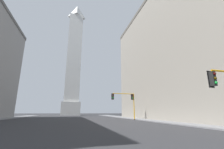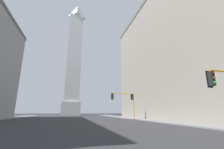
# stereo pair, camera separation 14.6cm
# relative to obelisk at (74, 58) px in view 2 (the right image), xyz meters

# --- Properties ---
(sidewalk_right) EXTENTS (5.00, 95.74, 0.15)m
(sidewalk_right) POSITION_rel_obelisk_xyz_m (16.44, -51.06, -30.67)
(sidewalk_right) COLOR slate
(sidewalk_right) RESTS_ON ground_plane
(building_right) EXTENTS (19.71, 43.35, 29.42)m
(building_right) POSITION_rel_obelisk_xyz_m (26.59, -53.54, -16.02)
(building_right) COLOR gray
(building_right) RESTS_ON ground_plane
(obelisk) EXTENTS (9.26, 9.26, 64.62)m
(obelisk) POSITION_rel_obelisk_xyz_m (0.00, 0.00, 0.00)
(obelisk) COLOR silver
(obelisk) RESTS_ON ground_plane
(traffic_light_mid_right) EXTENTS (5.36, 0.50, 5.73)m
(traffic_light_mid_right) POSITION_rel_obelisk_xyz_m (12.07, -49.86, -26.36)
(traffic_light_mid_right) COLOR orange
(traffic_light_mid_right) RESTS_ON ground_plane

